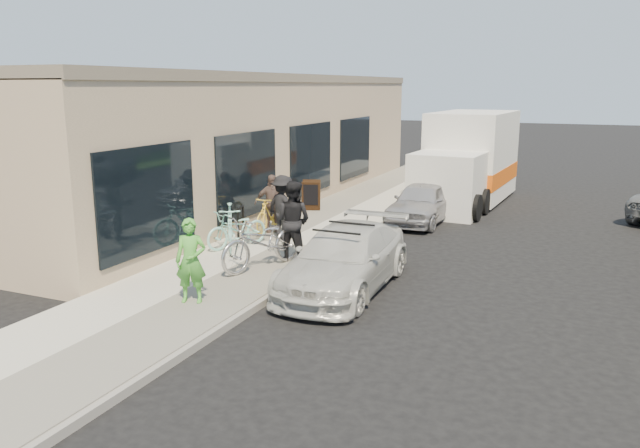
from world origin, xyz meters
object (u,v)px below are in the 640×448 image
(sedan_white, at_px, (345,259))
(cruiser_bike_a, at_px, (230,227))
(cruiser_bike_b, at_px, (237,229))
(bystander_a, at_px, (283,207))
(moving_truck, at_px, (468,163))
(sedan_silver, at_px, (422,202))
(cruiser_bike_c, at_px, (270,213))
(bystander_b, at_px, (271,203))
(bike_rack, at_px, (241,219))
(woman_rider, at_px, (191,261))
(man_standing, at_px, (293,221))
(sandwich_board, at_px, (311,195))
(tandem_bike, at_px, (263,242))

(sedan_white, height_order, cruiser_bike_a, sedan_white)
(cruiser_bike_a, bearing_deg, cruiser_bike_b, 26.30)
(bystander_a, bearing_deg, moving_truck, -89.79)
(sedan_silver, bearing_deg, cruiser_bike_c, -131.02)
(cruiser_bike_a, relative_size, bystander_b, 1.14)
(bike_rack, xyz_separation_m, sedan_white, (3.74, -2.36, -0.01))
(bystander_b, bearing_deg, cruiser_bike_c, -178.33)
(woman_rider, xyz_separation_m, cruiser_bike_b, (-1.26, 3.62, -0.31))
(man_standing, xyz_separation_m, cruiser_bike_b, (-1.69, 0.47, -0.43))
(bike_rack, xyz_separation_m, moving_truck, (4.12, 7.90, 0.72))
(sandwich_board, bearing_deg, sedan_white, -81.07)
(moving_truck, relative_size, man_standing, 3.57)
(sedan_white, bearing_deg, bike_rack, 146.83)
(cruiser_bike_b, bearing_deg, man_standing, 7.19)
(moving_truck, bearing_deg, cruiser_bike_c, -114.33)
(tandem_bike, height_order, woman_rider, woman_rider)
(cruiser_bike_a, relative_size, cruiser_bike_b, 1.02)
(bike_rack, relative_size, bystander_b, 0.51)
(tandem_bike, distance_m, woman_rider, 2.34)
(sedan_white, distance_m, cruiser_bike_b, 3.59)
(cruiser_bike_b, relative_size, cruiser_bike_c, 1.04)
(cruiser_bike_c, bearing_deg, bystander_a, -43.71)
(man_standing, bearing_deg, tandem_bike, 73.65)
(cruiser_bike_b, relative_size, bystander_a, 1.05)
(sandwich_board, xyz_separation_m, bystander_a, (0.90, -3.63, 0.34))
(sedan_silver, xyz_separation_m, cruiser_bike_a, (-3.20, -5.23, 0.07))
(man_standing, bearing_deg, bystander_b, -49.71)
(man_standing, bearing_deg, bike_rack, -30.25)
(sedan_silver, relative_size, cruiser_bike_b, 2.08)
(sandwich_board, xyz_separation_m, woman_rider, (1.53, -8.37, 0.29))
(sedan_white, bearing_deg, tandem_bike, 174.48)
(bike_rack, bearing_deg, woman_rider, -69.25)
(moving_truck, distance_m, cruiser_bike_c, 8.05)
(bystander_b, bearing_deg, moving_truck, 27.84)
(woman_rider, distance_m, bystander_a, 4.78)
(man_standing, relative_size, cruiser_bike_b, 1.04)
(tandem_bike, bearing_deg, cruiser_bike_c, 135.26)
(tandem_bike, relative_size, cruiser_bike_a, 1.26)
(sandwich_board, height_order, woman_rider, woman_rider)
(moving_truck, bearing_deg, man_standing, -98.72)
(sedan_white, relative_size, cruiser_bike_b, 2.49)
(sedan_white, height_order, bystander_a, bystander_a)
(cruiser_bike_c, bearing_deg, man_standing, -54.76)
(cruiser_bike_c, bearing_deg, bystander_b, 33.10)
(bystander_a, bearing_deg, cruiser_bike_c, -18.81)
(man_standing, bearing_deg, sedan_white, 151.33)
(sedan_silver, xyz_separation_m, cruiser_bike_b, (-3.10, -5.07, -0.00))
(tandem_bike, height_order, cruiser_bike_b, tandem_bike)
(sandwich_board, height_order, man_standing, man_standing)
(bike_rack, xyz_separation_m, cruiser_bike_a, (0.36, -1.07, 0.05))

